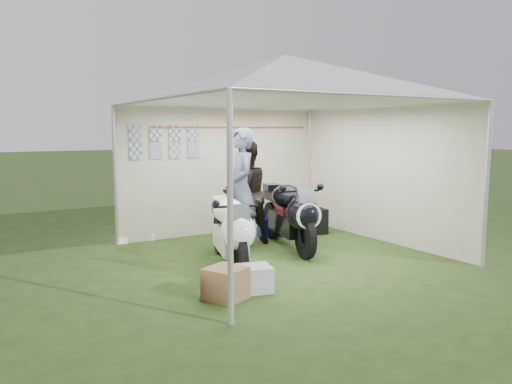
% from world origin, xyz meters
% --- Properties ---
extents(ground, '(80.00, 80.00, 0.00)m').
position_xyz_m(ground, '(0.00, 0.00, 0.00)').
color(ground, '#273B18').
rests_on(ground, ground).
extents(canopy_tent, '(5.66, 5.66, 3.00)m').
position_xyz_m(canopy_tent, '(-0.00, 0.03, 2.58)').
color(canopy_tent, silver).
rests_on(canopy_tent, ground).
extents(motorcycle_white, '(0.85, 1.94, 0.98)m').
position_xyz_m(motorcycle_white, '(-1.03, -0.21, 0.55)').
color(motorcycle_white, black).
rests_on(motorcycle_white, ground).
extents(motorcycle_black, '(0.84, 2.11, 1.06)m').
position_xyz_m(motorcycle_black, '(0.29, 0.25, 0.59)').
color(motorcycle_black, black).
rests_on(motorcycle_black, ground).
extents(paddock_stand, '(0.50, 0.38, 0.34)m').
position_xyz_m(paddock_stand, '(0.54, 1.19, 0.17)').
color(paddock_stand, '#1A1FBF').
rests_on(paddock_stand, ground).
extents(person_dark_jacket, '(0.90, 0.73, 1.72)m').
position_xyz_m(person_dark_jacket, '(-0.16, 0.90, 0.86)').
color(person_dark_jacket, black).
rests_on(person_dark_jacket, ground).
extents(person_blue_jacket, '(0.63, 0.80, 1.94)m').
position_xyz_m(person_blue_jacket, '(-0.35, 0.71, 0.97)').
color(person_blue_jacket, slate).
rests_on(person_blue_jacket, ground).
extents(equipment_box, '(0.53, 0.46, 0.46)m').
position_xyz_m(equipment_box, '(1.34, 1.02, 0.23)').
color(equipment_box, black).
rests_on(equipment_box, ground).
extents(crate_0, '(0.53, 0.46, 0.31)m').
position_xyz_m(crate_0, '(-1.31, -1.24, 0.15)').
color(crate_0, silver).
rests_on(crate_0, ground).
extents(crate_1, '(0.54, 0.54, 0.36)m').
position_xyz_m(crate_1, '(-1.70, -1.32, 0.18)').
color(crate_1, brown).
rests_on(crate_1, ground).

